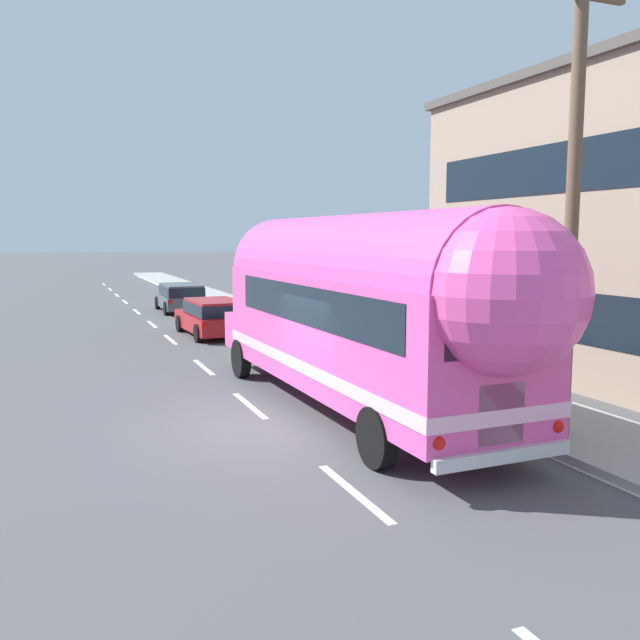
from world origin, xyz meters
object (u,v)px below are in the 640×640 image
object	(u,v)px
utility_pole	(573,193)
painted_bus	(363,305)
car_second	(181,296)
car_lead	(213,315)

from	to	relation	value
utility_pole	painted_bus	xyz separation A→B (m)	(-2.66, 2.82, -2.12)
utility_pole	car_second	xyz separation A→B (m)	(-2.55, 23.60, -3.63)
car_lead	car_second	size ratio (longest dim) A/B	1.01
painted_bus	car_second	xyz separation A→B (m)	(0.11, 20.78, -1.51)
painted_bus	utility_pole	bearing A→B (deg)	-46.65
painted_bus	car_lead	xyz separation A→B (m)	(-0.25, 12.23, -1.52)
utility_pole	painted_bus	world-z (taller)	utility_pole
utility_pole	car_lead	bearing A→B (deg)	100.96
painted_bus	car_lead	distance (m)	12.32
utility_pole	painted_bus	distance (m)	4.42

